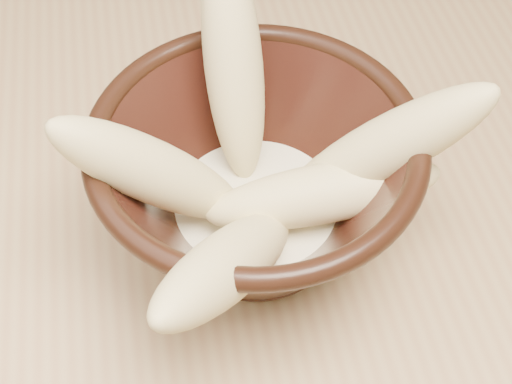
% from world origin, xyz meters
% --- Properties ---
extents(table, '(1.20, 0.80, 0.75)m').
position_xyz_m(table, '(0.00, 0.00, 0.67)').
color(table, tan).
rests_on(table, ground).
extents(bowl, '(0.21, 0.21, 0.11)m').
position_xyz_m(bowl, '(-0.24, -0.15, 0.82)').
color(bowl, black).
rests_on(bowl, table).
extents(milk_puddle, '(0.12, 0.12, 0.02)m').
position_xyz_m(milk_puddle, '(-0.24, -0.15, 0.79)').
color(milk_puddle, '#EFE7C0').
rests_on(milk_puddle, bowl).
extents(banana_upright, '(0.04, 0.11, 0.16)m').
position_xyz_m(banana_upright, '(-0.24, -0.08, 0.86)').
color(banana_upright, '#DBCB81').
rests_on(banana_upright, bowl).
extents(banana_left, '(0.13, 0.04, 0.13)m').
position_xyz_m(banana_left, '(-0.30, -0.15, 0.85)').
color(banana_left, '#DBCB81').
rests_on(banana_left, bowl).
extents(banana_right, '(0.15, 0.07, 0.14)m').
position_xyz_m(banana_right, '(-0.16, -0.16, 0.85)').
color(banana_right, '#DBCB81').
rests_on(banana_right, bowl).
extents(banana_across, '(0.16, 0.04, 0.05)m').
position_xyz_m(banana_across, '(-0.20, -0.17, 0.82)').
color(banana_across, '#DBCB81').
rests_on(banana_across, bowl).
extents(banana_front, '(0.13, 0.15, 0.12)m').
position_xyz_m(banana_front, '(-0.27, -0.22, 0.84)').
color(banana_front, '#DBCB81').
rests_on(banana_front, bowl).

